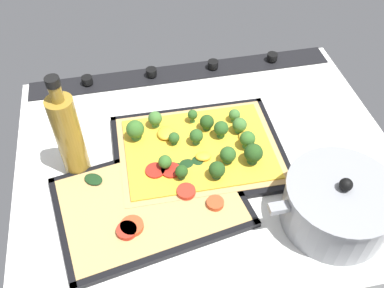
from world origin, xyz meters
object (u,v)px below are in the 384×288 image
at_px(oil_bottle, 69,135).
at_px(broccoli_pizza, 200,146).
at_px(cooking_pot, 337,204).
at_px(veggie_pizza_back, 152,200).
at_px(baking_tray_front, 198,152).
at_px(baking_tray_back, 150,203).

bearing_deg(oil_bottle, broccoli_pizza, 178.18).
xyz_separation_m(broccoli_pizza, cooking_pot, (-0.21, 0.22, 0.03)).
distance_m(broccoli_pizza, veggie_pizza_back, 0.17).
height_order(cooking_pot, oil_bottle, oil_bottle).
height_order(veggie_pizza_back, oil_bottle, oil_bottle).
bearing_deg(cooking_pot, broccoli_pizza, -45.97).
bearing_deg(baking_tray_front, oil_bottle, -2.11).
bearing_deg(broccoli_pizza, baking_tray_front, 16.84).
relative_size(broccoli_pizza, baking_tray_back, 0.87).
relative_size(broccoli_pizza, cooking_pot, 1.27).
xyz_separation_m(baking_tray_front, veggie_pizza_back, (0.12, 0.11, 0.01)).
bearing_deg(baking_tray_front, broccoli_pizza, -163.16).
xyz_separation_m(baking_tray_front, oil_bottle, (0.26, -0.01, 0.10)).
height_order(broccoli_pizza, oil_bottle, oil_bottle).
bearing_deg(veggie_pizza_back, baking_tray_back, 24.96).
bearing_deg(baking_tray_front, baking_tray_back, 42.52).
relative_size(baking_tray_back, cooking_pot, 1.46).
height_order(baking_tray_back, veggie_pizza_back, veggie_pizza_back).
xyz_separation_m(baking_tray_front, baking_tray_back, (0.12, 0.11, 0.00)).
bearing_deg(veggie_pizza_back, cooking_pot, 162.19).
distance_m(cooking_pot, oil_bottle, 0.53).
relative_size(baking_tray_back, veggie_pizza_back, 1.08).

